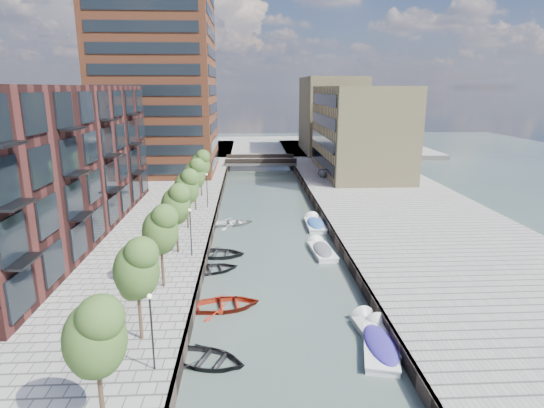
{
  "coord_description": "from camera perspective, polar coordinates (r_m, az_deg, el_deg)",
  "views": [
    {
      "loc": [
        -2.33,
        -12.46,
        14.81
      ],
      "look_at": [
        0.0,
        31.46,
        3.5
      ],
      "focal_mm": 30.0,
      "sensor_mm": 36.0,
      "label": 1
    }
  ],
  "objects": [
    {
      "name": "water",
      "position": [
        54.56,
        -0.48,
        -1.33
      ],
      "size": [
        300.0,
        300.0,
        0.0
      ],
      "primitive_type": "plane",
      "color": "#38473F",
      "rests_on": "ground"
    },
    {
      "name": "motorboat_0",
      "position": [
        28.62,
        13.38,
        -16.66
      ],
      "size": [
        3.0,
        5.66,
        1.79
      ],
      "color": "white",
      "rests_on": "ground"
    },
    {
      "name": "bridge",
      "position": [
        85.55,
        -1.45,
        5.39
      ],
      "size": [
        13.0,
        6.0,
        1.3
      ],
      "color": "gray",
      "rests_on": "ground"
    },
    {
      "name": "tree_2",
      "position": [
        32.5,
        -13.86,
        -3.01
      ],
      "size": [
        2.5,
        2.5,
        5.95
      ],
      "color": "#382619",
      "rests_on": "quay_left"
    },
    {
      "name": "quay_wall_left",
      "position": [
        54.51,
        -6.9,
        -0.91
      ],
      "size": [
        0.25,
        140.0,
        1.0
      ],
      "primitive_type": "cube",
      "color": "#332823",
      "rests_on": "ground"
    },
    {
      "name": "lamp_2",
      "position": [
        53.88,
        -8.16,
        2.17
      ],
      "size": [
        0.24,
        0.24,
        4.12
      ],
      "color": "black",
      "rests_on": "quay_left"
    },
    {
      "name": "sloop_3",
      "position": [
        50.63,
        -4.94,
        -2.64
      ],
      "size": [
        5.36,
        4.43,
        0.96
      ],
      "primitive_type": "imported",
      "rotation": [
        0.0,
        0.0,
        1.84
      ],
      "color": "silver",
      "rests_on": "ground"
    },
    {
      "name": "tower",
      "position": [
        78.85,
        -14.25,
        14.86
      ],
      "size": [
        18.0,
        18.0,
        30.0
      ],
      "primitive_type": "cube",
      "color": "brown",
      "rests_on": "quay_left"
    },
    {
      "name": "tan_block_near",
      "position": [
        76.99,
        10.89,
        9.09
      ],
      "size": [
        12.0,
        25.0,
        14.0
      ],
      "primitive_type": "cube",
      "color": "tan",
      "rests_on": "quay_right"
    },
    {
      "name": "tree_0",
      "position": [
        19.98,
        -21.37,
        -15.05
      ],
      "size": [
        2.5,
        2.5,
        5.95
      ],
      "color": "#382619",
      "rests_on": "quay_left"
    },
    {
      "name": "tree_1",
      "position": [
        26.05,
        -16.66,
        -7.61
      ],
      "size": [
        2.5,
        2.5,
        5.95
      ],
      "color": "#382619",
      "rests_on": "quay_left"
    },
    {
      "name": "motorboat_4",
      "position": [
        42.48,
        6.18,
        -5.77
      ],
      "size": [
        2.2,
        5.29,
        1.72
      ],
      "color": "silver",
      "rests_on": "ground"
    },
    {
      "name": "motorboat_2",
      "position": [
        29.75,
        12.75,
        -15.6
      ],
      "size": [
        2.41,
        5.36,
        1.73
      ],
      "color": "#AFAEAD",
      "rests_on": "ground"
    },
    {
      "name": "sloop_2",
      "position": [
        32.38,
        -5.82,
        -12.87
      ],
      "size": [
        5.28,
        4.15,
        0.99
      ],
      "primitive_type": "imported",
      "rotation": [
        0.0,
        0.0,
        1.73
      ],
      "color": "maroon",
      "rests_on": "ground"
    },
    {
      "name": "sloop_1",
      "position": [
        38.42,
        -7.46,
        -8.38
      ],
      "size": [
        4.91,
        4.0,
        0.89
      ],
      "primitive_type": "imported",
      "rotation": [
        0.0,
        0.0,
        1.81
      ],
      "color": "black",
      "rests_on": "ground"
    },
    {
      "name": "lamp_1",
      "position": [
        38.48,
        -10.18,
        -2.89
      ],
      "size": [
        0.24,
        0.24,
        4.12
      ],
      "color": "black",
      "rests_on": "quay_left"
    },
    {
      "name": "tan_block_far",
      "position": [
        102.29,
        7.43,
        11.04
      ],
      "size": [
        12.0,
        20.0,
        16.0
      ],
      "primitive_type": "cube",
      "color": "tan",
      "rests_on": "quay_right"
    },
    {
      "name": "quay_right",
      "position": [
        57.38,
        15.7,
        -0.57
      ],
      "size": [
        20.0,
        140.0,
        1.0
      ],
      "primitive_type": "cube",
      "color": "gray",
      "rests_on": "ground"
    },
    {
      "name": "tree_3",
      "position": [
        39.14,
        -12.01,
        0.05
      ],
      "size": [
        2.5,
        2.5,
        5.95
      ],
      "color": "#382619",
      "rests_on": "quay_left"
    },
    {
      "name": "car",
      "position": [
        73.45,
        6.45,
        3.95
      ],
      "size": [
        1.4,
        3.44,
        1.17
      ],
      "primitive_type": "imported",
      "rotation": [
        0.0,
        0.0,
        -0.01
      ],
      "color": "gray",
      "rests_on": "quay_right"
    },
    {
      "name": "far_closure",
      "position": [
        113.39,
        -1.85,
        7.16
      ],
      "size": [
        80.0,
        40.0,
        1.0
      ],
      "primitive_type": "cube",
      "color": "gray",
      "rests_on": "ground"
    },
    {
      "name": "tree_6",
      "position": [
        59.55,
        -8.98,
        5.06
      ],
      "size": [
        2.5,
        2.5,
        5.95
      ],
      "color": "#382619",
      "rests_on": "quay_left"
    },
    {
      "name": "sloop_4",
      "position": [
        41.58,
        -6.79,
        -6.55
      ],
      "size": [
        5.15,
        3.89,
        1.0
      ],
      "primitive_type": "imported",
      "rotation": [
        0.0,
        0.0,
        1.48
      ],
      "color": "#232326",
      "rests_on": "ground"
    },
    {
      "name": "lamp_0",
      "position": [
        23.87,
        -14.9,
        -14.34
      ],
      "size": [
        0.24,
        0.24,
        4.12
      ],
      "color": "black",
      "rests_on": "quay_left"
    },
    {
      "name": "apartment_block",
      "position": [
        46.49,
        -25.42,
        4.6
      ],
      "size": [
        8.0,
        38.0,
        14.0
      ],
      "primitive_type": "cube",
      "color": "black",
      "rests_on": "quay_left"
    },
    {
      "name": "quay_wall_right",
      "position": [
        55.03,
        5.88,
        -0.73
      ],
      "size": [
        0.25,
        140.0,
        1.0
      ],
      "primitive_type": "cube",
      "color": "#332823",
      "rests_on": "ground"
    },
    {
      "name": "sloop_0",
      "position": [
        26.9,
        -8.13,
        -19.14
      ],
      "size": [
        5.37,
        4.65,
        0.93
      ],
      "primitive_type": "imported",
      "rotation": [
        0.0,
        0.0,
        1.19
      ],
      "color": "black",
      "rests_on": "ground"
    },
    {
      "name": "motorboat_3",
      "position": [
        50.26,
        5.37,
        -2.52
      ],
      "size": [
        1.94,
        5.48,
        1.82
      ],
      "color": "silver",
      "rests_on": "ground"
    },
    {
      "name": "tree_5",
      "position": [
        52.69,
        -9.73,
        3.82
      ],
      "size": [
        2.5,
        2.5,
        5.95
      ],
      "color": "#382619",
      "rests_on": "quay_left"
    },
    {
      "name": "tree_4",
      "position": [
        45.88,
        -10.71,
        2.21
      ],
      "size": [
        2.5,
        2.5,
        5.95
      ],
      "color": "#382619",
      "rests_on": "quay_left"
    }
  ]
}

